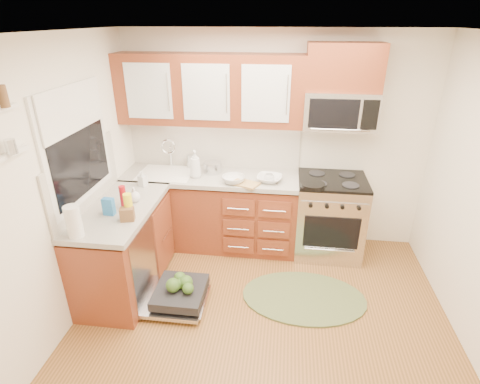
# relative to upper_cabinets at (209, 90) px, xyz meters

# --- Properties ---
(floor) EXTENTS (3.50, 3.50, 0.00)m
(floor) POSITION_rel_upper_cabinets_xyz_m (0.73, -1.57, -1.88)
(floor) COLOR brown
(floor) RESTS_ON ground
(ceiling) EXTENTS (3.50, 3.50, 0.00)m
(ceiling) POSITION_rel_upper_cabinets_xyz_m (0.73, -1.57, 0.62)
(ceiling) COLOR white
(ceiling) RESTS_ON ground
(wall_back) EXTENTS (3.50, 0.04, 2.50)m
(wall_back) POSITION_rel_upper_cabinets_xyz_m (0.73, 0.18, -0.62)
(wall_back) COLOR white
(wall_back) RESTS_ON ground
(wall_left) EXTENTS (0.04, 3.50, 2.50)m
(wall_left) POSITION_rel_upper_cabinets_xyz_m (-1.02, -1.57, -0.62)
(wall_left) COLOR white
(wall_left) RESTS_ON ground
(base_cabinet_back) EXTENTS (2.05, 0.60, 0.85)m
(base_cabinet_back) POSITION_rel_upper_cabinets_xyz_m (0.00, -0.12, -1.45)
(base_cabinet_back) COLOR brown
(base_cabinet_back) RESTS_ON ground
(base_cabinet_left) EXTENTS (0.60, 1.25, 0.85)m
(base_cabinet_left) POSITION_rel_upper_cabinets_xyz_m (-0.72, -1.05, -1.45)
(base_cabinet_left) COLOR brown
(base_cabinet_left) RESTS_ON ground
(countertop_back) EXTENTS (2.07, 0.64, 0.05)m
(countertop_back) POSITION_rel_upper_cabinets_xyz_m (0.00, -0.14, -0.97)
(countertop_back) COLOR #A8A49A
(countertop_back) RESTS_ON base_cabinet_back
(countertop_left) EXTENTS (0.64, 1.27, 0.05)m
(countertop_left) POSITION_rel_upper_cabinets_xyz_m (-0.71, -1.05, -0.97)
(countertop_left) COLOR #A8A49A
(countertop_left) RESTS_ON base_cabinet_left
(backsplash_back) EXTENTS (2.05, 0.02, 0.57)m
(backsplash_back) POSITION_rel_upper_cabinets_xyz_m (0.00, 0.16, -0.67)
(backsplash_back) COLOR beige
(backsplash_back) RESTS_ON ground
(backsplash_left) EXTENTS (0.02, 1.25, 0.57)m
(backsplash_left) POSITION_rel_upper_cabinets_xyz_m (-1.01, -1.05, -0.67)
(backsplash_left) COLOR beige
(backsplash_left) RESTS_ON ground
(upper_cabinets) EXTENTS (2.05, 0.35, 0.75)m
(upper_cabinets) POSITION_rel_upper_cabinets_xyz_m (0.00, 0.00, 0.00)
(upper_cabinets) COLOR brown
(upper_cabinets) RESTS_ON ground
(cabinet_over_mw) EXTENTS (0.76, 0.35, 0.47)m
(cabinet_over_mw) POSITION_rel_upper_cabinets_xyz_m (1.41, 0.00, 0.26)
(cabinet_over_mw) COLOR brown
(cabinet_over_mw) RESTS_ON ground
(range) EXTENTS (0.76, 0.64, 0.95)m
(range) POSITION_rel_upper_cabinets_xyz_m (1.41, -0.15, -1.40)
(range) COLOR silver
(range) RESTS_ON ground
(microwave) EXTENTS (0.76, 0.38, 0.40)m
(microwave) POSITION_rel_upper_cabinets_xyz_m (1.41, -0.02, -0.18)
(microwave) COLOR silver
(microwave) RESTS_ON ground
(sink) EXTENTS (0.62, 0.50, 0.26)m
(sink) POSITION_rel_upper_cabinets_xyz_m (-0.52, -0.16, -1.07)
(sink) COLOR white
(sink) RESTS_ON ground
(dishwasher) EXTENTS (0.70, 0.60, 0.20)m
(dishwasher) POSITION_rel_upper_cabinets_xyz_m (-0.13, -1.27, -1.77)
(dishwasher) COLOR silver
(dishwasher) RESTS_ON ground
(window) EXTENTS (0.03, 1.05, 1.05)m
(window) POSITION_rel_upper_cabinets_xyz_m (-1.01, -1.07, -0.32)
(window) COLOR white
(window) RESTS_ON ground
(window_blind) EXTENTS (0.02, 0.96, 0.40)m
(window_blind) POSITION_rel_upper_cabinets_xyz_m (-0.98, -1.07, 0.00)
(window_blind) COLOR white
(window_blind) RESTS_ON ground
(shelf_lower) EXTENTS (0.04, 0.40, 0.03)m
(shelf_lower) POSITION_rel_upper_cabinets_xyz_m (-0.99, -1.92, -0.12)
(shelf_lower) COLOR white
(shelf_lower) RESTS_ON ground
(rug) EXTENTS (1.46, 1.21, 0.02)m
(rug) POSITION_rel_upper_cabinets_xyz_m (1.12, -1.04, -1.86)
(rug) COLOR #5C6C3D
(rug) RESTS_ON ground
(skillet) EXTENTS (0.34, 0.34, 0.05)m
(skillet) POSITION_rel_upper_cabinets_xyz_m (1.16, -0.40, -0.90)
(skillet) COLOR black
(skillet) RESTS_ON range
(stock_pot) EXTENTS (0.23, 0.23, 0.13)m
(stock_pot) POSITION_rel_upper_cabinets_xyz_m (0.02, -0.05, -0.89)
(stock_pot) COLOR silver
(stock_pot) RESTS_ON countertop_back
(cutting_board) EXTENTS (0.34, 0.29, 0.02)m
(cutting_board) POSITION_rel_upper_cabinets_xyz_m (0.44, -0.35, -0.94)
(cutting_board) COLOR tan
(cutting_board) RESTS_ON countertop_back
(canister) EXTENTS (0.11, 0.11, 0.16)m
(canister) POSITION_rel_upper_cabinets_xyz_m (-0.27, 0.07, -0.87)
(canister) COLOR silver
(canister) RESTS_ON countertop_back
(paper_towel_roll) EXTENTS (0.16, 0.16, 0.28)m
(paper_towel_roll) POSITION_rel_upper_cabinets_xyz_m (-0.85, -1.59, -0.81)
(paper_towel_roll) COLOR white
(paper_towel_roll) RESTS_ON countertop_left
(mustard_bottle) EXTENTS (0.09, 0.09, 0.24)m
(mustard_bottle) POSITION_rel_upper_cabinets_xyz_m (-0.53, -1.23, -0.83)
(mustard_bottle) COLOR yellow
(mustard_bottle) RESTS_ON countertop_left
(red_bottle) EXTENTS (0.06, 0.06, 0.23)m
(red_bottle) POSITION_rel_upper_cabinets_xyz_m (-0.65, -1.05, -0.84)
(red_bottle) COLOR #AC0E16
(red_bottle) RESTS_ON countertop_left
(wooden_box) EXTENTS (0.14, 0.11, 0.12)m
(wooden_box) POSITION_rel_upper_cabinets_xyz_m (-0.52, -1.28, -0.89)
(wooden_box) COLOR brown
(wooden_box) RESTS_ON countertop_left
(blue_carton) EXTENTS (0.11, 0.07, 0.16)m
(blue_carton) POSITION_rel_upper_cabinets_xyz_m (-0.74, -1.20, -0.87)
(blue_carton) COLOR #2974BF
(blue_carton) RESTS_ON countertop_left
(bowl_a) EXTENTS (0.31, 0.31, 0.07)m
(bowl_a) POSITION_rel_upper_cabinets_xyz_m (0.70, -0.24, -0.92)
(bowl_a) COLOR #999999
(bowl_a) RESTS_ON countertop_back
(bowl_b) EXTENTS (0.30, 0.30, 0.08)m
(bowl_b) POSITION_rel_upper_cabinets_xyz_m (0.30, -0.32, -0.91)
(bowl_b) COLOR #999999
(bowl_b) RESTS_ON countertop_back
(cup) EXTENTS (0.14, 0.14, 0.08)m
(cup) POSITION_rel_upper_cabinets_xyz_m (0.69, -0.23, -0.91)
(cup) COLOR #999999
(cup) RESTS_ON countertop_back
(soap_bottle_a) EXTENTS (0.16, 0.16, 0.32)m
(soap_bottle_a) POSITION_rel_upper_cabinets_xyz_m (-0.15, -0.22, -0.79)
(soap_bottle_a) COLOR #999999
(soap_bottle_a) RESTS_ON countertop_back
(soap_bottle_b) EXTENTS (0.10, 0.10, 0.17)m
(soap_bottle_b) POSITION_rel_upper_cabinets_xyz_m (-0.66, -0.52, -0.86)
(soap_bottle_b) COLOR #999999
(soap_bottle_b) RESTS_ON countertop_left
(soap_bottle_c) EXTENTS (0.15, 0.15, 0.15)m
(soap_bottle_c) POSITION_rel_upper_cabinets_xyz_m (-0.61, -0.91, -0.87)
(soap_bottle_c) COLOR #999999
(soap_bottle_c) RESTS_ON countertop_left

